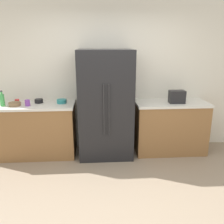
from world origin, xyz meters
TOP-DOWN VIEW (x-y plane):
  - ground_plane at (0.00, 0.00)m, footprint 10.36×10.36m
  - kitchen_back_panel at (0.00, 1.84)m, footprint 5.18×0.10m
  - counter_left at (-1.36, 1.48)m, footprint 1.50×0.62m
  - counter_right at (1.10, 1.48)m, footprint 1.28×0.62m
  - refrigerator at (-0.07, 1.43)m, footprint 0.91×0.71m
  - toaster at (1.17, 1.42)m, footprint 0.26×0.17m
  - bottle_b at (-1.77, 1.40)m, footprint 0.07×0.07m
  - cup_a at (-1.60, 1.59)m, footprint 0.07×0.07m
  - cup_b at (-1.37, 1.40)m, footprint 0.08×0.08m
  - bowl_a at (-0.83, 1.54)m, footprint 0.17×0.17m
  - bowl_b at (-1.23, 1.59)m, footprint 0.14×0.14m
  - bowl_c at (-1.58, 1.41)m, footprint 0.19×0.19m

SIDE VIEW (x-z plane):
  - ground_plane at x=0.00m, z-range 0.00..0.00m
  - counter_left at x=-1.36m, z-range 0.00..0.93m
  - counter_right at x=1.10m, z-range 0.00..0.93m
  - refrigerator at x=-0.07m, z-range 0.00..1.84m
  - bowl_c at x=-1.58m, z-range 0.93..0.99m
  - bowl_b at x=-1.23m, z-range 0.93..1.00m
  - bowl_a at x=-0.83m, z-range 0.93..1.00m
  - cup_a at x=-1.60m, z-range 0.93..1.00m
  - cup_b at x=-1.37m, z-range 0.93..1.03m
  - bottle_b at x=-1.77m, z-range 0.91..1.17m
  - toaster at x=1.17m, z-range 0.93..1.15m
  - kitchen_back_panel at x=0.00m, z-range 0.00..2.80m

